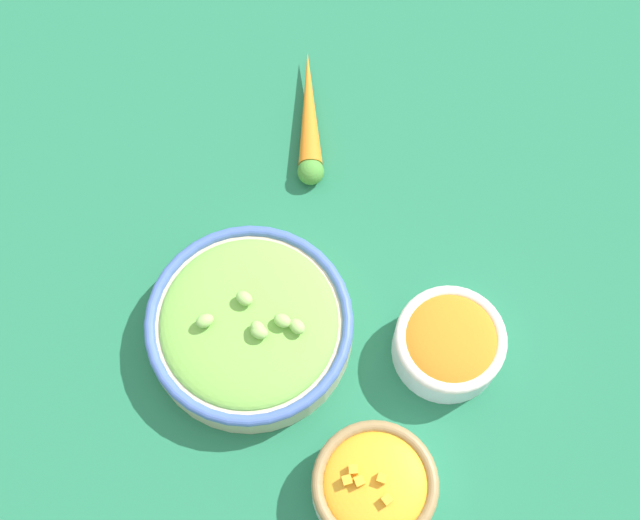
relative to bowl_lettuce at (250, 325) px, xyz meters
name	(u,v)px	position (x,y,z in m)	size (l,w,h in m)	color
ground_plane	(320,270)	(-0.10, 0.04, -0.03)	(3.00, 3.00, 0.00)	#23704C
bowl_lettuce	(250,325)	(0.00, 0.00, 0.00)	(0.22, 0.22, 0.07)	beige
bowl_carrots	(449,343)	(-0.06, 0.20, 0.00)	(0.12, 0.12, 0.06)	silver
bowl_squash	(374,486)	(0.11, 0.18, 0.00)	(0.13, 0.13, 0.06)	white
loose_carrot	(309,120)	(-0.27, -0.04, -0.02)	(0.17, 0.09, 0.03)	orange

